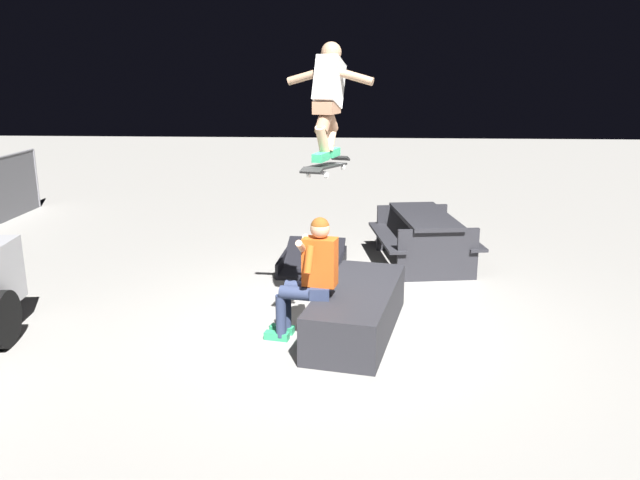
{
  "coord_description": "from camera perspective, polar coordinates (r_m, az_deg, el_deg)",
  "views": [
    {
      "loc": [
        -6.57,
        -0.17,
        2.77
      ],
      "look_at": [
        -0.36,
        0.2,
        1.1
      ],
      "focal_mm": 35.81,
      "sensor_mm": 36.0,
      "label": 1
    }
  ],
  "objects": [
    {
      "name": "skateboard",
      "position": [
        6.4,
        0.59,
        6.63
      ],
      "size": [
        1.04,
        0.46,
        0.13
      ],
      "color": "black"
    },
    {
      "name": "ground_plane",
      "position": [
        7.14,
        1.75,
        -7.81
      ],
      "size": [
        40.0,
        40.0,
        0.0
      ],
      "primitive_type": "plane",
      "color": "gray"
    },
    {
      "name": "ledge_box_main",
      "position": [
        6.93,
        3.33,
        -6.3
      ],
      "size": [
        2.08,
        1.14,
        0.5
      ],
      "primitive_type": "cube",
      "rotation": [
        0.0,
        0.0,
        -0.2
      ],
      "color": "#28282D",
      "rests_on": "ground"
    },
    {
      "name": "picnic_table_back",
      "position": [
        9.36,
        9.27,
        0.81
      ],
      "size": [
        1.88,
        1.58,
        0.75
      ],
      "color": "#28282D",
      "rests_on": "ground"
    },
    {
      "name": "kicker_ramp",
      "position": [
        9.11,
        -0.66,
        -2.17
      ],
      "size": [
        1.19,
        0.95,
        0.44
      ],
      "color": "black",
      "rests_on": "ground"
    },
    {
      "name": "skater_airborne",
      "position": [
        6.39,
        0.76,
        12.81
      ],
      "size": [
        0.64,
        0.88,
        1.12
      ],
      "color": "#2D9E66"
    },
    {
      "name": "person_sitting_on_ledge",
      "position": [
        6.57,
        -0.91,
        -2.93
      ],
      "size": [
        0.59,
        0.78,
        1.33
      ],
      "color": "#2D3856",
      "rests_on": "ground"
    }
  ]
}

